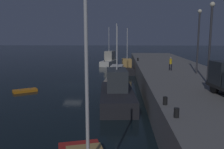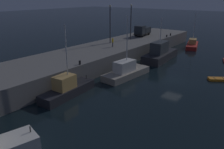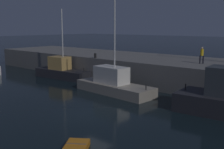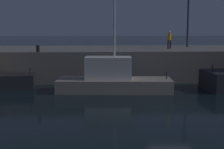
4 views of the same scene
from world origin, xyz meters
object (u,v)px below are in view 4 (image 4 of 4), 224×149
object	(u,v)px
fishing_boat_grey	(112,80)
lamp_post_west	(188,4)
bollard_west	(38,49)
dockworker	(169,38)

from	to	relation	value
fishing_boat_grey	lamp_post_west	size ratio (longest dim) A/B	1.22
fishing_boat_grey	lamp_post_west	xyz separation A→B (m)	(8.19, 9.40, 6.04)
fishing_boat_grey	bollard_west	bearing A→B (deg)	148.85
lamp_post_west	dockworker	size ratio (longest dim) A/B	4.28
fishing_boat_grey	lamp_post_west	bearing A→B (deg)	48.95
lamp_post_west	dockworker	world-z (taller)	lamp_post_west
lamp_post_west	bollard_west	size ratio (longest dim) A/B	13.25
lamp_post_west	dockworker	bearing A→B (deg)	-134.18
dockworker	bollard_west	world-z (taller)	dockworker
fishing_boat_grey	bollard_west	xyz separation A→B (m)	(-5.86, 3.54, 2.06)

